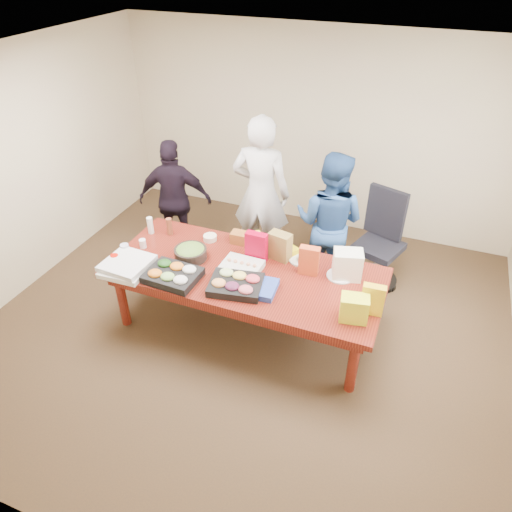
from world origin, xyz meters
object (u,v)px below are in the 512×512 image
at_px(person_right, 329,222).
at_px(sheet_cake, 242,266).
at_px(conference_table, 246,299).
at_px(person_center, 261,194).
at_px(salad_bowl, 191,253).
at_px(office_chair, 379,244).

bearing_deg(person_right, sheet_cake, 65.15).
distance_m(conference_table, person_center, 1.39).
bearing_deg(salad_bowl, person_right, 41.67).
relative_size(person_right, salad_bowl, 4.93).
height_order(sheet_cake, salad_bowl, salad_bowl).
height_order(person_right, sheet_cake, person_right).
relative_size(conference_table, person_center, 1.44).
relative_size(person_center, sheet_cake, 4.88).
bearing_deg(sheet_cake, person_right, 60.67).
bearing_deg(office_chair, person_center, -157.86).
bearing_deg(person_right, person_center, -3.15).
bearing_deg(person_right, salad_bowl, 47.42).
xyz_separation_m(conference_table, office_chair, (1.16, 1.30, 0.19)).
bearing_deg(person_center, conference_table, 99.13).
bearing_deg(salad_bowl, sheet_cake, 0.98).
distance_m(office_chair, sheet_cake, 1.77).
bearing_deg(sheet_cake, salad_bowl, -177.74).
height_order(conference_table, sheet_cake, sheet_cake).
bearing_deg(office_chair, salad_bowl, -124.88).
xyz_separation_m(office_chair, person_center, (-1.46, -0.08, 0.41)).
height_order(conference_table, person_center, person_center).
xyz_separation_m(sheet_cake, salad_bowl, (-0.58, -0.01, 0.02)).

